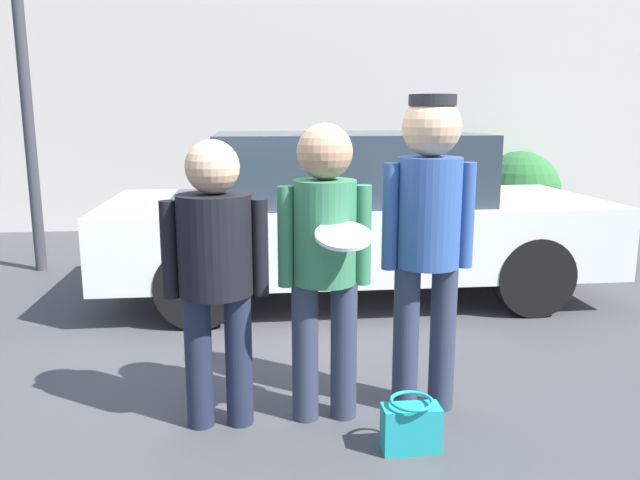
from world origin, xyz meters
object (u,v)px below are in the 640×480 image
(person_middle_with_frisbee, at_px, (325,249))
(handbag, at_px, (411,426))
(person_left, at_px, (215,260))
(person_right, at_px, (428,223))
(shrub, at_px, (519,191))
(parked_car_near, at_px, (352,214))

(person_middle_with_frisbee, bearing_deg, handbag, -45.82)
(person_left, height_order, handbag, person_left)
(person_right, relative_size, shrub, 1.53)
(person_middle_with_frisbee, distance_m, person_right, 0.61)
(person_middle_with_frisbee, height_order, parked_car_near, person_middle_with_frisbee)
(parked_car_near, relative_size, shrub, 3.87)
(person_left, xyz_separation_m, handbag, (0.99, -0.40, -0.81))
(shrub, xyz_separation_m, handbag, (-3.16, -5.93, -0.46))
(person_middle_with_frisbee, distance_m, handbag, 1.03)
(person_middle_with_frisbee, relative_size, parked_car_near, 0.36)
(person_left, relative_size, person_right, 0.87)
(person_right, bearing_deg, handbag, -112.37)
(person_middle_with_frisbee, xyz_separation_m, shrub, (3.56, 5.51, -0.40))
(person_right, height_order, shrub, person_right)
(person_left, xyz_separation_m, person_right, (1.19, 0.06, 0.17))
(person_left, height_order, person_right, person_right)
(person_left, xyz_separation_m, person_middle_with_frisbee, (0.59, 0.01, 0.05))
(person_left, height_order, shrub, person_left)
(handbag, bearing_deg, shrub, 61.93)
(person_right, xyz_separation_m, shrub, (2.97, 5.46, -0.52))
(person_middle_with_frisbee, height_order, person_right, person_right)
(person_right, distance_m, parked_car_near, 2.48)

